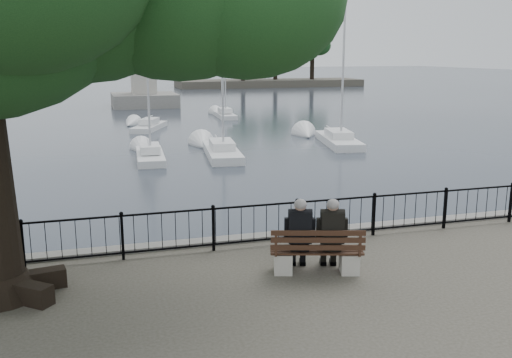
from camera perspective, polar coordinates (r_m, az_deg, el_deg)
name	(u,v)px	position (r m, az deg, el deg)	size (l,w,h in m)	color
harbor	(250,259)	(13.91, -0.59, -8.04)	(260.00, 260.00, 1.20)	slate
railing	(256,223)	(13.11, 0.00, -4.45)	(22.06, 0.06, 1.00)	black
bench	(316,257)	(11.71, 6.06, -7.74)	(1.95, 1.08, 0.99)	#9F998F
person_left	(299,237)	(11.66, 4.36, -5.84)	(0.60, 0.85, 1.56)	black
person_right	(331,237)	(11.72, 7.51, -5.82)	(0.60, 0.85, 1.56)	black
lion_monument	(144,83)	(59.79, -11.16, 9.41)	(6.43, 6.43, 9.38)	slate
sailboat_b	(150,153)	(29.74, -10.54, 2.53)	(1.64, 4.86, 10.74)	silver
sailboat_c	(222,150)	(30.35, -3.42, 2.89)	(2.26, 5.94, 11.16)	silver
sailboat_d	(338,139)	(34.65, 8.25, 3.99)	(2.84, 6.31, 11.64)	silver
sailboat_f	(149,125)	(41.61, -10.62, 5.30)	(3.11, 4.99, 9.76)	silver
sailboat_g	(225,114)	(48.77, -3.12, 6.50)	(1.51, 4.68, 8.51)	silver
far_shore	(274,61)	(93.63, 1.79, 11.67)	(30.00, 8.60, 9.18)	#3C382E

